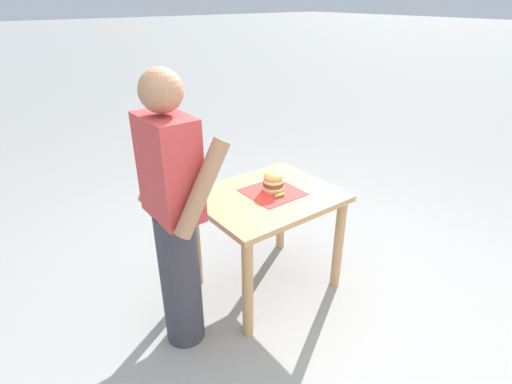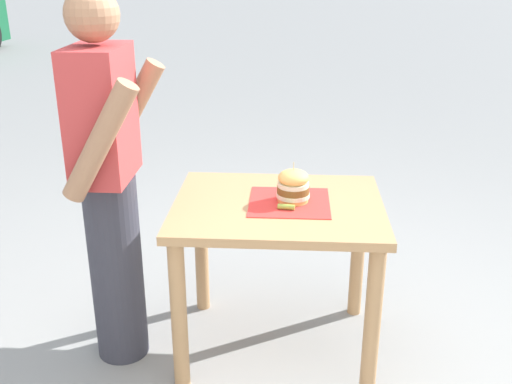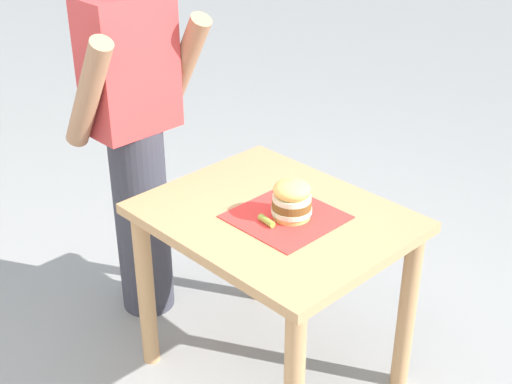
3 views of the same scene
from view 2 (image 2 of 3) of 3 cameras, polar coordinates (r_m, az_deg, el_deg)
The scene contains 6 objects.
ground_plane at distance 3.06m, azimuth 1.93°, elevation -14.34°, with size 80.00×80.00×0.00m, color gray.
patio_table at distance 2.74m, azimuth 2.09°, elevation -3.86°, with size 0.76×0.94×0.76m.
serving_paper at distance 2.69m, azimuth 3.20°, elevation -0.98°, with size 0.36×0.36×0.00m, color red.
sandwich at distance 2.67m, azimuth 3.57°, elevation 0.61°, with size 0.15×0.15×0.18m.
pickle_spear at distance 2.60m, azimuth 2.90°, elevation -1.42°, with size 0.02×0.02×0.07m, color #8EA83D.
diner_across_table at distance 2.67m, azimuth -13.83°, elevation 1.07°, with size 0.55×0.35×1.69m.
Camera 2 is at (-2.48, -0.06, 1.79)m, focal length 42.00 mm.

